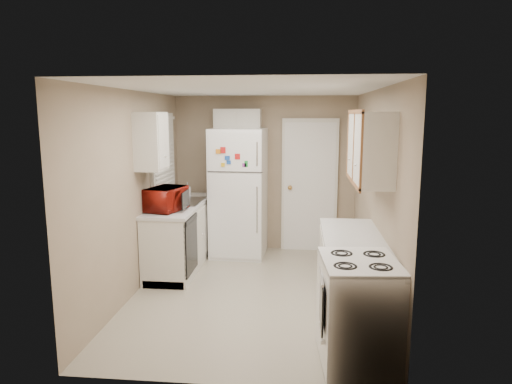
{
  "coord_description": "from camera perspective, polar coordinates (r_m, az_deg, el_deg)",
  "views": [
    {
      "loc": [
        0.56,
        -5.17,
        2.14
      ],
      "look_at": [
        0.0,
        0.5,
        1.15
      ],
      "focal_mm": 32.0,
      "sensor_mm": 36.0,
      "label": 1
    }
  ],
  "objects": [
    {
      "name": "stove",
      "position": [
        4.12,
        12.66,
        -14.34
      ],
      "size": [
        0.68,
        0.82,
        0.93
      ],
      "primitive_type": "cube",
      "rotation": [
        0.0,
        0.0,
        0.08
      ],
      "color": "white",
      "rests_on": "floor"
    },
    {
      "name": "cabinet_over_fridge",
      "position": [
        6.99,
        -2.29,
        8.7
      ],
      "size": [
        0.7,
        0.3,
        0.4
      ],
      "primitive_type": "cube",
      "color": "silver",
      "rests_on": "wall_back"
    },
    {
      "name": "microwave",
      "position": [
        5.96,
        -11.14,
        -0.87
      ],
      "size": [
        0.6,
        0.42,
        0.36
      ],
      "primitive_type": "imported",
      "rotation": [
        0.0,
        0.0,
        1.33
      ],
      "color": "#9C180E",
      "rests_on": "left_counter"
    },
    {
      "name": "interior_door",
      "position": [
        7.12,
        6.69,
        0.73
      ],
      "size": [
        0.86,
        0.06,
        2.08
      ],
      "primitive_type": "cube",
      "color": "white",
      "rests_on": "floor"
    },
    {
      "name": "refrigerator",
      "position": [
        6.87,
        -2.16,
        -0.07
      ],
      "size": [
        0.82,
        0.8,
        1.91
      ],
      "primitive_type": "cube",
      "rotation": [
        0.0,
        0.0,
        -0.04
      ],
      "color": "white",
      "rests_on": "floor"
    },
    {
      "name": "upper_cabinet_left",
      "position": [
        5.69,
        -12.98,
        6.19
      ],
      "size": [
        0.3,
        0.45,
        0.7
      ],
      "primitive_type": "cube",
      "color": "silver",
      "rests_on": "wall_left"
    },
    {
      "name": "wall_front",
      "position": [
        3.45,
        -3.93,
        -5.96
      ],
      "size": [
        2.8,
        2.8,
        0.0
      ],
      "primitive_type": "plane",
      "color": "tan",
      "rests_on": "floor"
    },
    {
      "name": "sink",
      "position": [
        6.56,
        -9.13,
        -1.52
      ],
      "size": [
        0.54,
        0.74,
        0.16
      ],
      "primitive_type": "cube",
      "color": "gray",
      "rests_on": "left_counter"
    },
    {
      "name": "dishwasher",
      "position": [
        5.87,
        -8.14,
        -6.56
      ],
      "size": [
        0.03,
        0.58,
        0.72
      ],
      "primitive_type": "cube",
      "color": "black",
      "rests_on": "floor"
    },
    {
      "name": "right_counter",
      "position": [
        4.71,
        12.08,
        -11.36
      ],
      "size": [
        0.6,
        2.0,
        0.9
      ],
      "primitive_type": "cube",
      "color": "silver",
      "rests_on": "floor"
    },
    {
      "name": "wall_back",
      "position": [
        7.15,
        1.1,
        2.3
      ],
      "size": [
        2.8,
        2.8,
        0.0
      ],
      "primitive_type": "plane",
      "color": "tan",
      "rests_on": "floor"
    },
    {
      "name": "ceiling",
      "position": [
        5.21,
        -0.55,
        12.73
      ],
      "size": [
        3.8,
        3.8,
        0.0
      ],
      "primitive_type": "plane",
      "color": "white",
      "rests_on": "floor"
    },
    {
      "name": "window_blinds",
      "position": [
        6.53,
        -11.52,
        4.91
      ],
      "size": [
        0.1,
        0.98,
        1.08
      ],
      "primitive_type": "cube",
      "color": "silver",
      "rests_on": "wall_left"
    },
    {
      "name": "soap_bottle",
      "position": [
        7.01,
        -8.57,
        0.38
      ],
      "size": [
        0.12,
        0.12,
        0.2
      ],
      "primitive_type": "imported",
      "rotation": [
        0.0,
        0.0,
        0.31
      ],
      "color": "silver",
      "rests_on": "left_counter"
    },
    {
      "name": "wall_left",
      "position": [
        5.61,
        -14.91,
        -0.12
      ],
      "size": [
        3.8,
        3.8,
        0.0
      ],
      "primitive_type": "plane",
      "color": "tan",
      "rests_on": "floor"
    },
    {
      "name": "left_counter",
      "position": [
        6.51,
        -9.37,
        -5.32
      ],
      "size": [
        0.6,
        1.8,
        0.9
      ],
      "primitive_type": "cube",
      "color": "silver",
      "rests_on": "floor"
    },
    {
      "name": "wall_right",
      "position": [
        5.32,
        14.64,
        -0.63
      ],
      "size": [
        3.8,
        3.8,
        0.0
      ],
      "primitive_type": "plane",
      "color": "tan",
      "rests_on": "floor"
    },
    {
      "name": "upper_cabinet_right",
      "position": [
        4.73,
        14.08,
        5.46
      ],
      "size": [
        0.3,
        1.2,
        0.7
      ],
      "primitive_type": "cube",
      "color": "silver",
      "rests_on": "wall_right"
    },
    {
      "name": "floor",
      "position": [
        5.62,
        -0.51,
        -12.52
      ],
      "size": [
        3.8,
        3.8,
        0.0
      ],
      "primitive_type": "plane",
      "color": "beige",
      "rests_on": "ground"
    }
  ]
}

